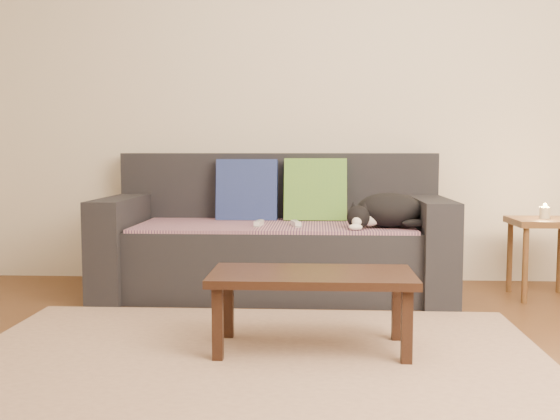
{
  "coord_description": "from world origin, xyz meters",
  "views": [
    {
      "loc": [
        0.26,
        -2.49,
        0.88
      ],
      "look_at": [
        0.05,
        1.2,
        0.55
      ],
      "focal_mm": 42.0,
      "sensor_mm": 36.0,
      "label": 1
    }
  ],
  "objects": [
    {
      "name": "side_table",
      "position": [
        1.62,
        1.49,
        0.4
      ],
      "size": [
        0.38,
        0.38,
        0.48
      ],
      "color": "brown",
      "rests_on": "ground"
    },
    {
      "name": "throw_blanket",
      "position": [
        0.0,
        1.48,
        0.43
      ],
      "size": [
        1.66,
        0.74,
        0.02
      ],
      "primitive_type": "cube",
      "color": "#3C284B",
      "rests_on": "sofa"
    },
    {
      "name": "wii_remote_a",
      "position": [
        -0.09,
        1.37,
        0.46
      ],
      "size": [
        0.05,
        0.15,
        0.03
      ],
      "primitive_type": "cube",
      "rotation": [
        0.0,
        0.0,
        1.48
      ],
      "color": "white",
      "rests_on": "throw_blanket"
    },
    {
      "name": "ground",
      "position": [
        0.0,
        0.0,
        0.0
      ],
      "size": [
        4.5,
        4.5,
        0.0
      ],
      "primitive_type": "plane",
      "color": "brown",
      "rests_on": "ground"
    },
    {
      "name": "rug",
      "position": [
        0.0,
        0.15,
        0.01
      ],
      "size": [
        2.5,
        1.8,
        0.01
      ],
      "primitive_type": "cube",
      "color": "tan",
      "rests_on": "ground"
    },
    {
      "name": "cat",
      "position": [
        0.66,
        1.32,
        0.54
      ],
      "size": [
        0.47,
        0.35,
        0.2
      ],
      "rotation": [
        0.0,
        0.0,
        -0.13
      ],
      "color": "black",
      "rests_on": "throw_blanket"
    },
    {
      "name": "cushion_navy",
      "position": [
        -0.2,
        1.74,
        0.63
      ],
      "size": [
        0.39,
        0.15,
        0.4
      ],
      "primitive_type": "cube",
      "rotation": [
        -0.14,
        0.0,
        0.0
      ],
      "color": "navy",
      "rests_on": "throw_blanket"
    },
    {
      "name": "candle",
      "position": [
        1.62,
        1.49,
        0.52
      ],
      "size": [
        0.06,
        0.06,
        0.09
      ],
      "color": "beige",
      "rests_on": "side_table"
    },
    {
      "name": "sofa",
      "position": [
        0.0,
        1.57,
        0.31
      ],
      "size": [
        2.1,
        0.94,
        0.87
      ],
      "color": "#232328",
      "rests_on": "ground"
    },
    {
      "name": "wii_remote_b",
      "position": [
        0.14,
        1.36,
        0.46
      ],
      "size": [
        0.07,
        0.15,
        0.03
      ],
      "primitive_type": "cube",
      "rotation": [
        0.0,
        0.0,
        1.8
      ],
      "color": "white",
      "rests_on": "throw_blanket"
    },
    {
      "name": "coffee_table",
      "position": [
        0.24,
        0.33,
        0.31
      ],
      "size": [
        0.89,
        0.44,
        0.36
      ],
      "color": "black",
      "rests_on": "rug"
    },
    {
      "name": "back_wall",
      "position": [
        0.0,
        2.0,
        1.3
      ],
      "size": [
        4.5,
        0.04,
        2.6
      ],
      "primitive_type": "cube",
      "color": "beige",
      "rests_on": "ground"
    },
    {
      "name": "cushion_green",
      "position": [
        0.25,
        1.74,
        0.63
      ],
      "size": [
        0.4,
        0.19,
        0.41
      ],
      "primitive_type": "cube",
      "rotation": [
        -0.23,
        0.0,
        0.0
      ],
      "color": "#0E5A3C",
      "rests_on": "throw_blanket"
    }
  ]
}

